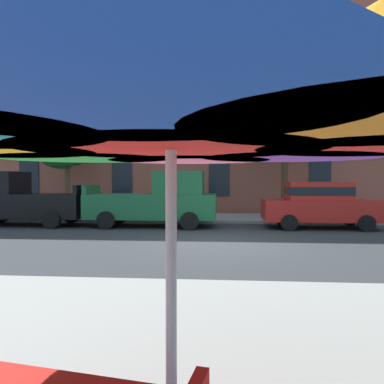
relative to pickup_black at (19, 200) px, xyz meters
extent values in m
plane|color=#2D3033|center=(8.15, -3.70, -1.03)|extent=(120.00, 120.00, 0.00)
cube|color=gray|center=(8.15, 3.10, -0.97)|extent=(56.00, 3.60, 0.12)
cube|color=#934C3D|center=(8.15, 11.30, 5.37)|extent=(36.85, 12.00, 12.80)
cube|color=beige|center=(8.15, 5.26, 2.17)|extent=(36.11, 0.08, 0.36)
cube|color=beige|center=(8.15, 5.26, 5.37)|extent=(36.11, 0.08, 0.36)
cube|color=beige|center=(8.15, 5.26, 8.57)|extent=(36.11, 0.08, 0.36)
cube|color=black|center=(-2.38, 5.27, 5.77)|extent=(1.10, 0.06, 11.60)
cube|color=black|center=(2.89, 5.27, 5.77)|extent=(1.10, 0.06, 11.60)
cube|color=black|center=(8.15, 5.27, 5.77)|extent=(1.10, 0.06, 11.60)
cube|color=black|center=(13.41, 5.27, 5.77)|extent=(1.10, 0.06, 11.60)
cube|color=black|center=(0.24, 0.00, -0.21)|extent=(5.10, 1.90, 0.96)
cube|color=black|center=(2.71, 0.00, 0.45)|extent=(0.16, 1.75, 0.36)
cylinder|color=black|center=(1.82, 0.95, -0.69)|extent=(0.68, 0.22, 0.68)
cylinder|color=black|center=(1.82, -0.95, -0.69)|extent=(0.68, 0.22, 0.68)
cylinder|color=black|center=(-1.34, 0.95, -0.69)|extent=(0.68, 0.22, 0.68)
cube|color=#195933|center=(5.52, 0.00, -0.21)|extent=(5.10, 1.90, 0.96)
cube|color=#195933|center=(6.62, 0.00, 0.72)|extent=(1.90, 1.75, 0.90)
cube|color=#195933|center=(3.05, 0.00, 0.45)|extent=(0.16, 1.75, 0.36)
cylinder|color=black|center=(3.94, -0.95, -0.69)|extent=(0.68, 0.22, 0.68)
cylinder|color=black|center=(3.94, 0.95, -0.69)|extent=(0.68, 0.22, 0.68)
cylinder|color=black|center=(7.11, -0.95, -0.69)|extent=(0.68, 0.22, 0.68)
cylinder|color=black|center=(7.11, 0.95, -0.69)|extent=(0.68, 0.22, 0.68)
cube|color=#B21E19|center=(12.11, 0.00, -0.33)|extent=(4.40, 1.76, 0.80)
cube|color=#B21E19|center=(11.96, 0.00, 0.41)|extent=(2.30, 1.55, 0.68)
cube|color=black|center=(11.96, 0.00, 0.41)|extent=(2.32, 1.57, 0.32)
cylinder|color=black|center=(13.48, 0.88, -0.73)|extent=(0.60, 0.22, 0.60)
cylinder|color=black|center=(13.48, -0.88, -0.73)|extent=(0.60, 0.22, 0.60)
cylinder|color=black|center=(10.75, 0.88, -0.73)|extent=(0.60, 0.22, 0.60)
cylinder|color=black|center=(10.75, -0.88, -0.73)|extent=(0.60, 0.22, 0.60)
cylinder|color=brown|center=(0.64, 3.36, 0.36)|extent=(0.27, 0.27, 2.78)
sphere|color=#236023|center=(0.40, 3.06, 2.68)|extent=(2.64, 2.64, 2.64)
sphere|color=#236023|center=(0.28, 3.54, 3.10)|extent=(2.20, 2.20, 2.20)
sphere|color=#236023|center=(0.43, 3.53, 3.08)|extent=(2.12, 2.12, 2.12)
sphere|color=#236023|center=(0.62, 3.63, 2.72)|extent=(2.43, 2.43, 2.43)
cylinder|color=#4C3823|center=(11.17, 2.79, 0.50)|extent=(0.30, 0.30, 3.05)
sphere|color=#387F33|center=(11.24, 3.02, 3.76)|extent=(2.27, 2.27, 2.27)
sphere|color=#387F33|center=(10.99, 2.72, 3.69)|extent=(3.57, 3.57, 3.57)
sphere|color=#387F33|center=(11.44, 2.48, 3.21)|extent=(2.48, 2.48, 2.48)
cylinder|color=silver|center=(8.03, -12.70, 0.18)|extent=(0.06, 0.06, 2.42)
cone|color=#662D9E|center=(8.80, -11.93, 1.19)|extent=(1.30, 1.30, 0.40)
cone|color=#E5668C|center=(8.03, -11.62, 1.19)|extent=(1.30, 1.30, 0.40)
cone|color=green|center=(7.26, -11.93, 1.19)|extent=(1.30, 1.30, 0.40)
cone|color=blue|center=(8.03, -13.78, 1.19)|extent=(1.30, 1.30, 0.40)
cone|color=red|center=(8.03, -12.70, 1.23)|extent=(1.62, 1.62, 0.48)
camera|label=1|loc=(8.30, -14.65, 0.84)|focal=34.91mm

